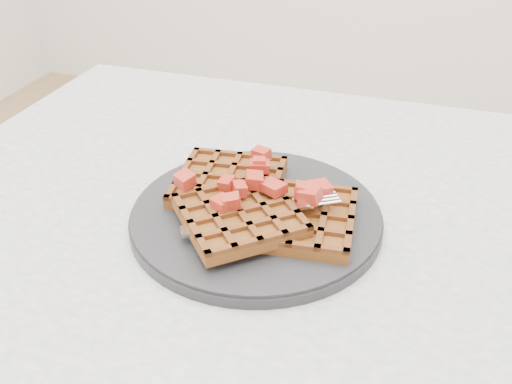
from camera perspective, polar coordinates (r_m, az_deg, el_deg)
table at (r=0.70m, az=12.52°, el=-13.01°), size 1.20×0.80×0.75m
plate at (r=0.64m, az=0.00°, el=-2.42°), size 0.28×0.28×0.02m
waffles at (r=0.63m, az=-0.09°, el=-1.16°), size 0.23×0.22×0.03m
strawberry_pile at (r=0.62m, az=-0.00°, el=1.10°), size 0.15×0.15×0.02m
fork at (r=0.60m, az=1.68°, el=-3.03°), size 0.17×0.12×0.02m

